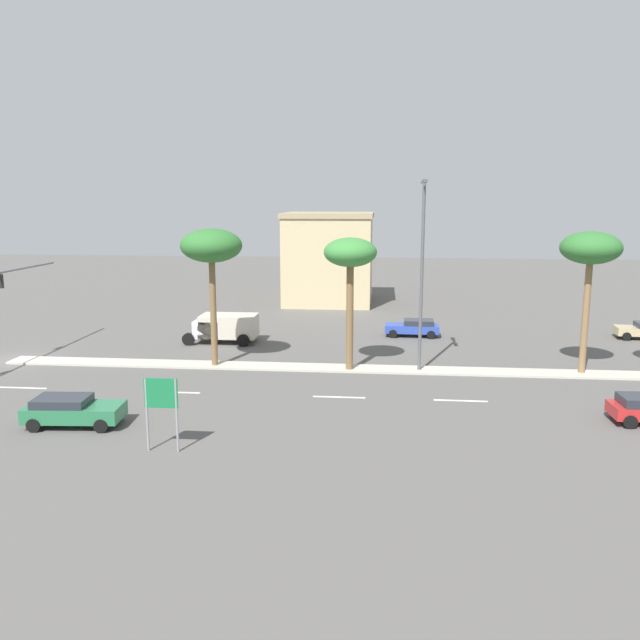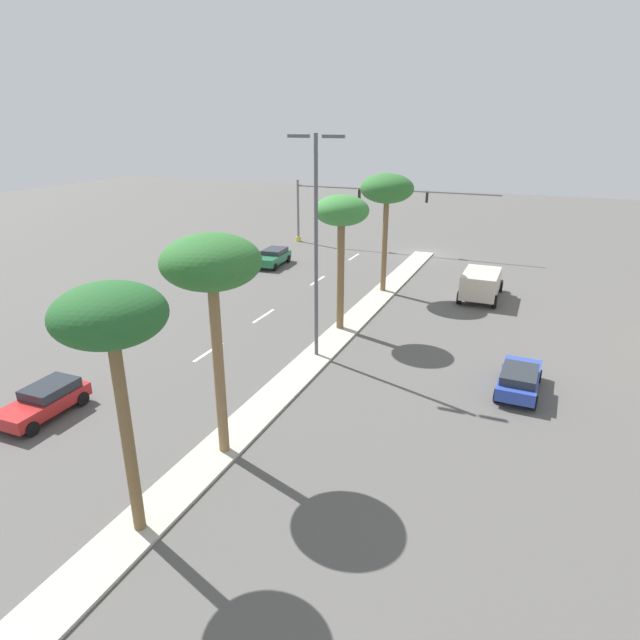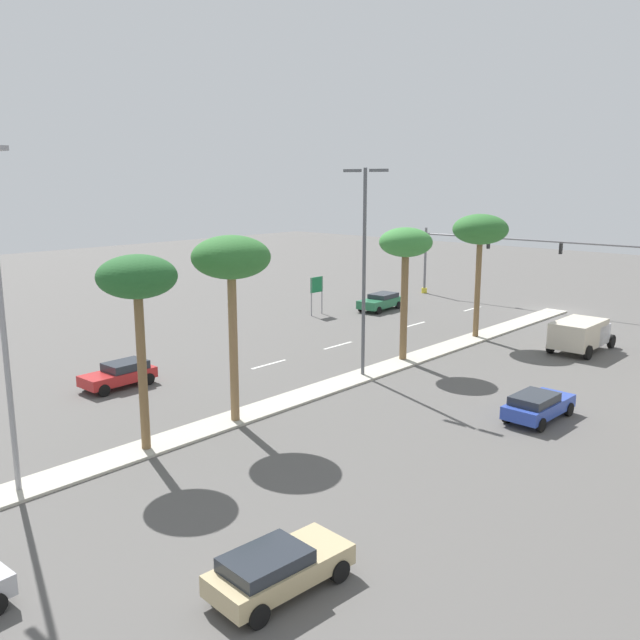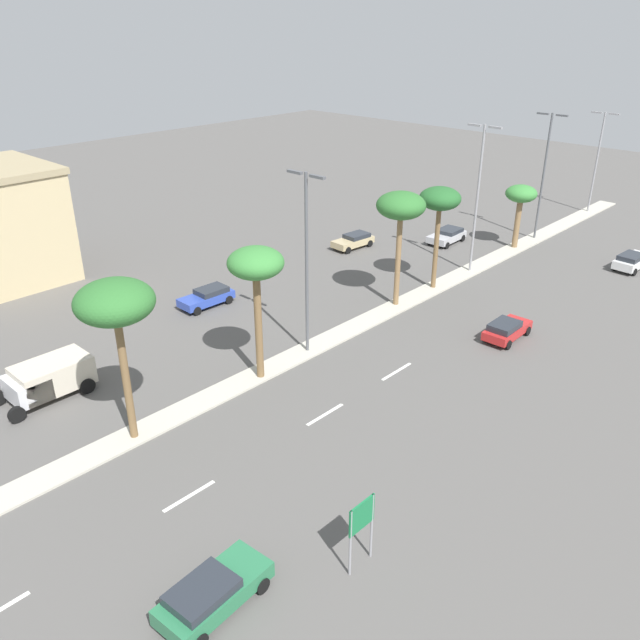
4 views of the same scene
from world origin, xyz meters
TOP-DOWN VIEW (x-y plane):
  - ground_plane at (0.00, 29.51)m, footprint 160.00×160.00m
  - median_curb at (0.00, 37.94)m, footprint 1.80×75.88m
  - lane_stripe_inboard at (5.82, 4.00)m, footprint 0.20×2.80m
  - lane_stripe_trailing at (5.82, 12.76)m, footprint 0.20×2.80m
  - lane_stripe_leading at (5.82, 21.78)m, footprint 0.20×2.80m
  - lane_stripe_near at (5.82, 28.18)m, footprint 0.20×2.80m
  - traffic_signal_gantry at (7.99, -0.30)m, footprint 20.44×0.53m
  - directional_road_sign at (14.03, 14.96)m, footprint 0.10×1.42m
  - palm_tree_outboard at (0.13, 13.52)m, footprint 3.78×3.78m
  - palm_tree_far at (0.32, 22.04)m, footprint 3.19×3.19m
  - palm_tree_inboard at (-0.25, 36.06)m, footprint 3.49×3.49m
  - palm_tree_front at (-0.11, 40.74)m, footprint 3.14×3.14m
  - street_lamp_right at (0.06, 26.32)m, footprint 2.90×0.24m
  - street_lamp_mid at (0.05, 45.94)m, footprint 2.90×0.24m
  - sedan_tan_center at (-11.07, 43.87)m, footprint 2.11×4.20m
  - sedan_red_far at (8.47, 36.67)m, footprint 1.90×3.93m
  - sedan_blue_mid at (-10.40, 26.43)m, footprint 1.97×4.15m
  - sedan_green_front at (11.43, 9.72)m, footprint 2.27×4.52m
  - box_truck at (-6.82, 12.37)m, footprint 2.66×5.22m

SIDE VIEW (x-z plane):
  - ground_plane at x=0.00m, z-range 0.00..0.00m
  - lane_stripe_inboard at x=5.82m, z-range 0.00..0.01m
  - lane_stripe_trailing at x=5.82m, z-range 0.00..0.01m
  - lane_stripe_leading at x=5.82m, z-range 0.00..0.01m
  - lane_stripe_near at x=5.82m, z-range 0.00..0.01m
  - median_curb at x=0.00m, z-range 0.00..0.12m
  - sedan_tan_center at x=-11.07m, z-range 0.06..1.35m
  - sedan_blue_mid at x=-10.40m, z-range 0.06..1.37m
  - sedan_red_far at x=8.47m, z-range 0.05..1.38m
  - sedan_green_front at x=11.43m, z-range 0.06..1.45m
  - box_truck at x=-6.82m, z-range 0.15..2.22m
  - directional_road_sign at x=14.03m, z-range 0.66..3.81m
  - traffic_signal_gantry at x=7.99m, z-range 1.04..7.46m
  - street_lamp_right at x=0.06m, z-range 0.99..12.45m
  - street_lamp_mid at x=0.05m, z-range 0.99..12.92m
  - palm_tree_far at x=0.32m, z-range 3.02..11.07m
  - palm_tree_front at x=-0.11m, z-range 3.06..11.04m
  - palm_tree_inboard at x=-0.25m, z-range 3.21..11.67m
  - palm_tree_outboard at x=0.13m, z-range 3.22..11.76m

